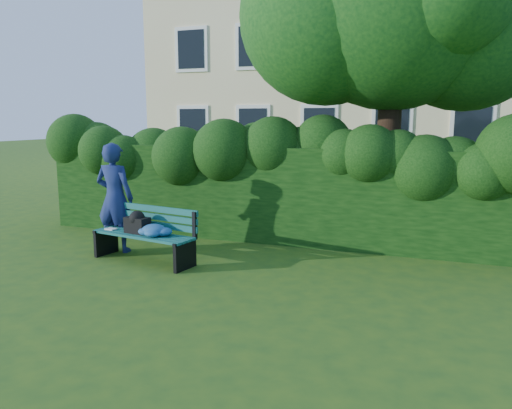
% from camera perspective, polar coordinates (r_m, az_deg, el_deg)
% --- Properties ---
extents(ground, '(80.00, 80.00, 0.00)m').
position_cam_1_polar(ground, '(7.74, -1.56, -7.66)').
color(ground, '#284F19').
rests_on(ground, ground).
extents(apartment_building, '(16.00, 8.08, 12.00)m').
position_cam_1_polar(apartment_building, '(21.34, 13.42, 19.48)').
color(apartment_building, beige).
rests_on(apartment_building, ground).
extents(hedge, '(10.00, 1.00, 1.80)m').
position_cam_1_polar(hedge, '(9.57, 3.34, 1.24)').
color(hedge, black).
rests_on(hedge, ground).
extents(tree, '(5.79, 4.59, 6.72)m').
position_cam_1_polar(tree, '(10.48, 15.87, 21.59)').
color(tree, black).
rests_on(tree, ground).
extents(park_bench, '(1.89, 0.87, 0.89)m').
position_cam_1_polar(park_bench, '(8.35, -12.42, -3.04)').
color(park_bench, '#0F4B4D').
rests_on(park_bench, ground).
extents(man_reading, '(0.72, 0.49, 1.91)m').
position_cam_1_polar(man_reading, '(9.04, -15.84, 0.74)').
color(man_reading, navy).
rests_on(man_reading, ground).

